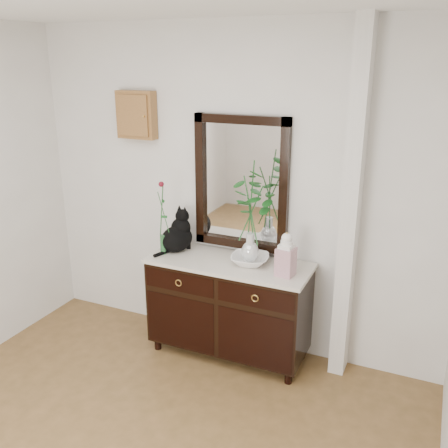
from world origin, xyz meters
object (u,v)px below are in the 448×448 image
at_px(cat, 177,231).
at_px(lotus_bowl, 250,260).
at_px(ginger_jar, 286,254).
at_px(sideboard, 229,303).

distance_m(cat, lotus_bowl, 0.69).
xyz_separation_m(cat, ginger_jar, (0.99, -0.11, -0.01)).
xyz_separation_m(lotus_bowl, ginger_jar, (0.32, -0.09, 0.14)).
distance_m(cat, ginger_jar, 1.00).
bearing_deg(ginger_jar, lotus_bowl, 164.62).
bearing_deg(ginger_jar, cat, 173.93).
relative_size(sideboard, cat, 3.68).
bearing_deg(lotus_bowl, sideboard, -172.71).
relative_size(lotus_bowl, ginger_jar, 0.87).
bearing_deg(cat, sideboard, 14.71).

